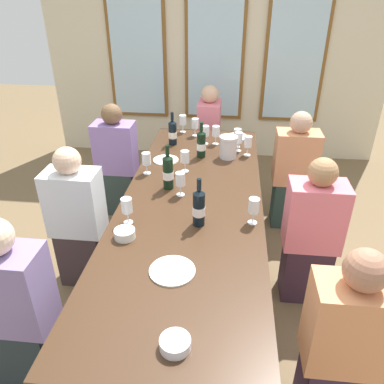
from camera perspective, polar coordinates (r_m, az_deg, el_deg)
The scene contains 32 objects.
ground_plane at distance 3.05m, azimuth -0.06°, elevation -13.33°, with size 12.00×12.00×0.00m, color brown.
back_wall_with_windows at distance 4.85m, azimuth 3.53°, elevation 21.91°, with size 4.17×0.10×2.90m.
dining_table at distance 2.64m, azimuth -0.07°, elevation -2.41°, with size 0.97×2.83×0.74m.
white_plate_0 at distance 3.20m, azimuth -3.98°, elevation 4.85°, with size 0.21×0.21×0.01m, color white.
white_plate_1 at distance 2.01m, azimuth -3.01°, elevation -11.78°, with size 0.24×0.24×0.01m, color white.
white_plate_2 at distance 3.73m, azimuth 6.83°, elevation 8.29°, with size 0.22×0.22×0.01m, color white.
metal_pitcher at distance 3.24m, azimuth 5.51°, elevation 6.79°, with size 0.16×0.16×0.19m.
wine_bottle_0 at distance 3.50m, azimuth -2.95°, elevation 8.98°, with size 0.08×0.08×0.30m.
wine_bottle_1 at distance 2.71m, azimuth -3.64°, elevation 3.05°, with size 0.08×0.08×0.34m.
wine_bottle_2 at distance 2.30m, azimuth 1.04°, elevation -2.35°, with size 0.08×0.08×0.32m.
wine_bottle_3 at distance 3.23m, azimuth 1.49°, elevation 7.27°, with size 0.08×0.08×0.31m.
tasting_bowl_0 at distance 2.27m, azimuth -10.13°, elevation -6.22°, with size 0.12×0.12×0.05m, color white.
tasting_bowl_1 at distance 1.67m, azimuth -2.56°, elevation -21.91°, with size 0.13×0.13×0.05m, color white.
wine_glass_0 at distance 2.34m, azimuth 9.32°, elevation -2.23°, with size 0.07×0.07×0.17m.
wine_glass_1 at distance 3.50m, azimuth 3.63°, elevation 9.02°, with size 0.07×0.07×0.17m.
wine_glass_2 at distance 2.95m, azimuth -6.92°, elevation 4.86°, with size 0.07×0.07×0.17m.
wine_glass_3 at distance 3.45m, azimuth 6.89°, elevation 8.54°, with size 0.07×0.07×0.17m.
wine_glass_4 at distance 2.34m, azimuth -9.83°, elevation -2.11°, with size 0.07×0.07×0.17m.
wine_glass_5 at distance 2.96m, azimuth -1.08°, elevation 5.27°, with size 0.07×0.07×0.17m.
wine_glass_6 at distance 3.70m, azimuth 0.47°, elevation 10.26°, with size 0.07×0.07×0.17m.
wine_glass_7 at distance 3.51m, azimuth 2.05°, elevation 9.07°, with size 0.07×0.07×0.17m.
wine_glass_8 at distance 3.80m, azimuth -1.40°, elevation 10.70°, with size 0.07×0.07×0.17m.
wine_glass_9 at distance 2.62m, azimuth -1.77°, elevation 1.88°, with size 0.07×0.07×0.17m.
wine_glass_10 at distance 3.37m, azimuth 7.06°, elevation 8.01°, with size 0.07×0.07×0.17m.
wine_glass_11 at distance 3.29m, azimuth 8.47°, elevation 7.39°, with size 0.07×0.07×0.17m.
seated_person_0 at distance 2.89m, azimuth -16.88°, elevation -4.31°, with size 0.38×0.24×1.11m.
seated_person_1 at distance 2.75m, azimuth 17.53°, elevation -6.32°, with size 0.38×0.24×1.11m.
seated_person_2 at distance 2.30m, azimuth -24.92°, elevation -16.12°, with size 0.38×0.24×1.11m.
seated_person_3 at distance 2.09m, azimuth 21.83°, elevation -21.15°, with size 0.38×0.24×1.11m.
seated_person_4 at distance 3.72m, azimuth -11.28°, elevation 4.26°, with size 0.38×0.24×1.11m.
seated_person_5 at distance 3.57m, azimuth 15.10°, elevation 2.65°, with size 0.38×0.24×1.11m.
seated_person_6 at distance 4.29m, azimuth 2.55°, elevation 8.22°, with size 0.24×0.38×1.11m.
Camera 1 is at (0.25, -2.23, 2.06)m, focal length 35.31 mm.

